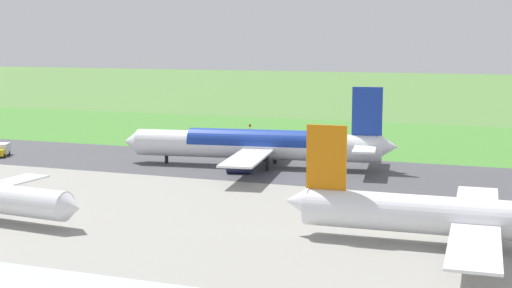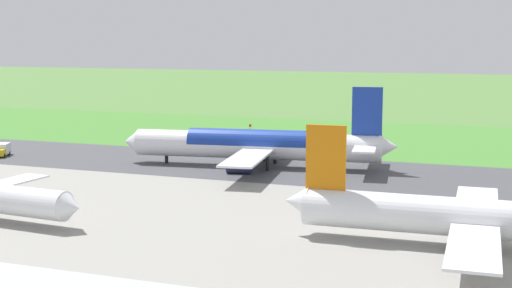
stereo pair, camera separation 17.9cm
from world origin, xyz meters
The scene contains 10 objects.
ground_plane centered at (0.00, 0.00, 0.00)m, with size 800.00×800.00×0.00m, color #547F3D.
runway_asphalt centered at (0.00, 0.00, 0.03)m, with size 600.00×29.72×0.06m, color #47474C.
apron_concrete centered at (0.00, 46.00, 0.03)m, with size 440.00×110.00×0.05m, color gray.
grass_verge_foreground centered at (0.00, -42.79, 0.02)m, with size 600.00×80.00×0.04m, color #478534.
airliner_main centered at (-8.34, -0.05, 4.35)m, with size 54.08×44.41×15.88m.
airliner_parked_near centered at (-51.63, 42.63, 3.86)m, with size 48.36×39.52×14.13m.
service_car_followme centered at (-41.42, 23.83, 0.84)m, with size 3.86×4.48×1.62m.
service_truck_fuel centered at (46.83, 6.47, 1.40)m, with size 4.31×6.22×2.65m.
no_stopping_sign centered at (9.17, -42.53, 1.68)m, with size 0.60×0.10×2.85m.
traffic_cone_orange centered at (15.42, -41.43, 0.28)m, with size 0.40×0.40×0.55m, color orange.
Camera 2 is at (-54.85, 128.18, 24.59)m, focal length 50.19 mm.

